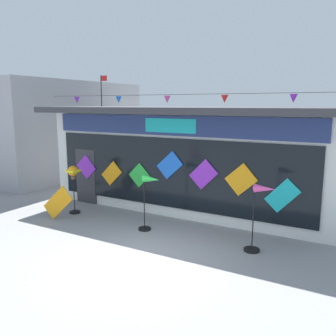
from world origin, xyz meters
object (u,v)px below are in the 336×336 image
(kite_shop_building, at_px, (201,154))
(wind_spinner_left, at_px, (149,192))
(display_kite_on_ground, at_px, (58,203))
(wind_spinner_far_left, at_px, (73,177))
(wind_spinner_center_left, at_px, (260,208))

(kite_shop_building, height_order, wind_spinner_left, kite_shop_building)
(display_kite_on_ground, bearing_deg, wind_spinner_far_left, 93.68)
(display_kite_on_ground, bearing_deg, wind_spinner_center_left, 5.52)
(wind_spinner_center_left, distance_m, display_kite_on_ground, 6.31)
(wind_spinner_far_left, height_order, wind_spinner_left, wind_spinner_left)
(kite_shop_building, height_order, wind_spinner_far_left, kite_shop_building)
(kite_shop_building, bearing_deg, wind_spinner_left, -88.59)
(wind_spinner_far_left, distance_m, display_kite_on_ground, 1.03)
(wind_spinner_far_left, relative_size, display_kite_on_ground, 1.60)
(wind_spinner_far_left, distance_m, wind_spinner_left, 3.15)
(wind_spinner_far_left, height_order, wind_spinner_center_left, wind_spinner_center_left)
(kite_shop_building, relative_size, wind_spinner_far_left, 6.38)
(wind_spinner_left, distance_m, display_kite_on_ground, 3.20)
(wind_spinner_center_left, xyz_separation_m, display_kite_on_ground, (-6.26, -0.60, -0.60))
(kite_shop_building, xyz_separation_m, wind_spinner_far_left, (-3.05, -3.52, -0.55))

